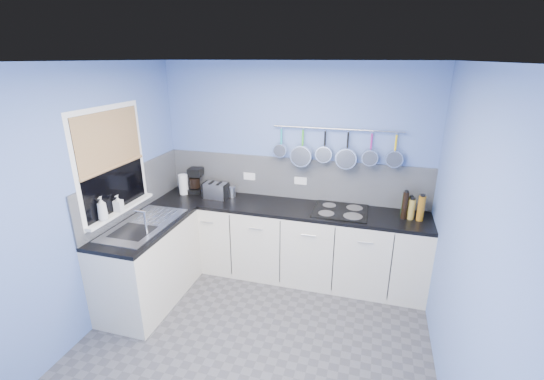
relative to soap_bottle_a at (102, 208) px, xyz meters
The scene contains 40 objects.
floor 1.93m from the soap_bottle_a, ahead, with size 3.20×3.00×0.02m, color #47474C.
ceiling 2.03m from the soap_bottle_a, ahead, with size 3.20×3.00×0.02m, color white.
wall_back 2.14m from the soap_bottle_a, 44.26° to the left, with size 3.20×0.02×2.50m, color #5772B5.
wall_front 2.16m from the soap_bottle_a, 44.99° to the right, with size 3.20×0.02×2.50m, color #5772B5.
wall_left 0.12m from the soap_bottle_a, 166.46° to the right, with size 0.02×3.00×2.50m, color #5772B5.
wall_right 3.14m from the soap_bottle_a, ahead, with size 0.02×3.00×2.50m, color #5772B5.
backsplash_back 2.12m from the soap_bottle_a, 43.83° to the left, with size 3.20×0.02×0.50m, color gray.
backsplash_left 0.58m from the soap_bottle_a, 95.70° to the left, with size 0.02×1.80×0.50m, color gray.
cabinet_run_back 2.07m from the soap_bottle_a, 37.66° to the left, with size 3.20×0.60×0.86m, color beige.
worktop_back 1.95m from the soap_bottle_a, 37.66° to the left, with size 3.20×0.60×0.04m, color black.
cabinet_run_left 0.82m from the soap_bottle_a, 50.67° to the left, with size 0.60×1.20×0.86m, color beige.
worktop_left 0.46m from the soap_bottle_a, 50.67° to the left, with size 0.60×1.20×0.04m, color black.
window_frame 0.47m from the soap_bottle_a, 99.11° to the left, with size 0.01×1.00×1.10m, color white.
window_glass 0.47m from the soap_bottle_a, 98.11° to the left, with size 0.01×0.90×1.00m, color black.
bamboo_blind 0.67m from the soap_bottle_a, 96.50° to the left, with size 0.01×0.90×0.55m, color tan.
window_sill 0.31m from the soap_bottle_a, 94.07° to the left, with size 0.10×0.98×0.03m, color white.
sink_unit 0.45m from the soap_bottle_a, 50.67° to the left, with size 0.50×0.95×0.01m, color silver.
mixer_tap 0.43m from the soap_bottle_a, 14.48° to the left, with size 0.12×0.08×0.26m, color silver, non-canonical shape.
socket_left 1.76m from the soap_bottle_a, 56.05° to the left, with size 0.15×0.01×0.09m, color white.
socket_right 2.19m from the soap_bottle_a, 41.77° to the left, with size 0.15×0.01×0.09m, color white.
pot_rail 2.56m from the soap_bottle_a, 35.18° to the left, with size 0.02×0.02×1.45m, color silver.
soap_bottle_a is the anchor object (origin of this frame).
soap_bottle_b 0.23m from the soap_bottle_a, 90.00° to the left, with size 0.08×0.08×0.17m, color white.
paper_towel 1.24m from the soap_bottle_a, 81.49° to the left, with size 0.11×0.11×0.25m, color white.
coffee_maker 1.35m from the soap_bottle_a, 76.99° to the left, with size 0.18×0.20×0.31m, color black, non-canonical shape.
toaster 1.37m from the soap_bottle_a, 62.61° to the left, with size 0.29×0.17×0.19m, color silver.
canister 1.54m from the soap_bottle_a, 58.20° to the left, with size 0.09×0.09×0.13m, color silver.
hob 2.47m from the soap_bottle_a, 28.99° to the left, with size 0.60×0.52×0.01m, color black.
pan_0 2.04m from the soap_bottle_a, 45.52° to the left, with size 0.16×0.10×0.35m, color silver, non-canonical shape.
pan_1 2.21m from the soap_bottle_a, 40.75° to the left, with size 0.25×0.13×0.44m, color silver, non-canonical shape.
pan_2 2.41m from the soap_bottle_a, 36.74° to the left, with size 0.19×0.09×0.38m, color silver, non-canonical shape.
pan_3 2.61m from the soap_bottle_a, 33.37° to the left, with size 0.24×0.12×0.43m, color silver, non-canonical shape.
pan_4 2.83m from the soap_bottle_a, 30.51° to the left, with size 0.18×0.13×0.37m, color silver, non-canonical shape.
pan_5 3.05m from the soap_bottle_a, 28.06° to the left, with size 0.19×0.09×0.38m, color silver, non-canonical shape.
condiment_0 3.28m from the soap_bottle_a, 23.65° to the left, with size 0.07×0.07×0.21m, color #3F721E.
condiment_1 3.17m from the soap_bottle_a, 24.24° to the left, with size 0.06×0.06×0.21m, color brown.
condiment_2 3.10m from the soap_bottle_a, 24.45° to the left, with size 0.06×0.06×0.23m, color #265919.
condiment_3 3.21m from the soap_bottle_a, 21.68° to the left, with size 0.07×0.07×0.27m, color #8C5914.
condiment_4 3.13m from the soap_bottle_a, 22.48° to the left, with size 0.07×0.07×0.22m, color olive.
condiment_5 3.06m from the soap_bottle_a, 22.88° to the left, with size 0.06×0.06×0.30m, color black.
Camera 1 is at (0.92, -2.65, 2.53)m, focal length 24.26 mm.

